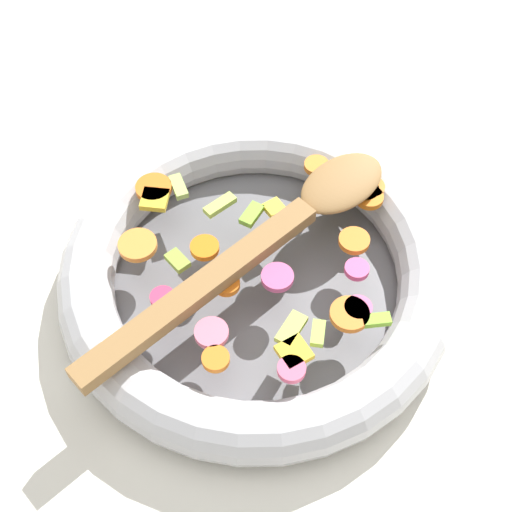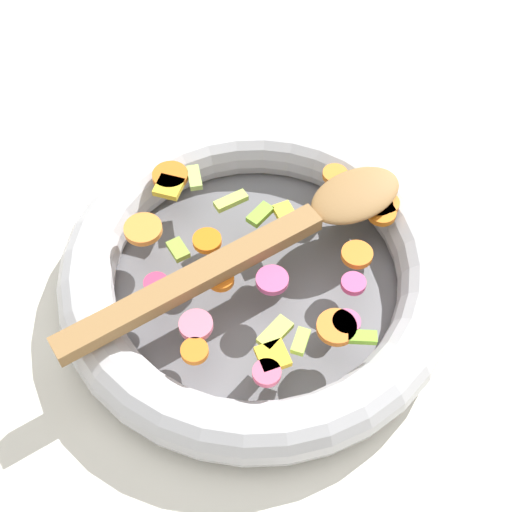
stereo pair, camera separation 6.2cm
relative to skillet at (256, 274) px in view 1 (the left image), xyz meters
name	(u,v)px [view 1 (the left image)]	position (x,y,z in m)	size (l,w,h in m)	color
ground_plane	(256,287)	(0.00, 0.00, -0.02)	(4.00, 4.00, 0.00)	silver
skillet	(256,274)	(0.00, 0.00, 0.00)	(0.35, 0.35, 0.05)	slate
chopped_vegetables	(271,250)	(-0.01, 0.01, 0.03)	(0.26, 0.27, 0.01)	orange
wooden_spoon	(272,235)	(-0.02, 0.00, 0.04)	(0.34, 0.09, 0.01)	olive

